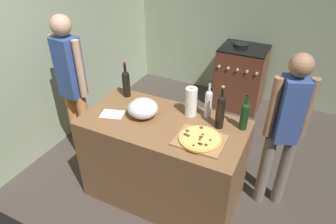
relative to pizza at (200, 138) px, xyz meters
name	(u,v)px	position (x,y,z in m)	size (l,w,h in m)	color
ground_plane	(201,146)	(-0.33, 1.05, -0.96)	(3.99, 3.74, 0.02)	#3F3833
kitchen_wall_rear	(245,14)	(-0.33, 2.67, 0.35)	(3.99, 0.10, 2.60)	#99A889
kitchen_wall_left	(79,28)	(-2.08, 1.05, 0.35)	(0.10, 3.74, 2.60)	#99A889
counter	(164,160)	(-0.40, 0.12, -0.49)	(1.49, 0.77, 0.92)	brown
cutting_board	(200,140)	(0.00, 0.00, -0.02)	(0.40, 0.32, 0.02)	#9E7247
pizza	(200,138)	(0.00, 0.00, 0.00)	(0.36, 0.36, 0.03)	tan
mixing_bowl	(143,108)	(-0.61, 0.12, 0.06)	(0.28, 0.28, 0.17)	#B2B2B7
paper_towel_roll	(191,102)	(-0.23, 0.34, 0.11)	(0.11, 0.11, 0.28)	white
wine_bottle_amber	(245,115)	(0.27, 0.34, 0.11)	(0.07, 0.07, 0.34)	#143819
wine_bottle_dark	(126,82)	(-0.95, 0.38, 0.12)	(0.08, 0.08, 0.37)	black
wine_bottle_green	(208,103)	(-0.07, 0.38, 0.12)	(0.07, 0.07, 0.37)	silver
wine_bottle_clear	(220,110)	(0.07, 0.27, 0.14)	(0.08, 0.08, 0.40)	black
recipe_sheet	(112,114)	(-0.89, 0.02, -0.03)	(0.21, 0.15, 0.00)	white
stove	(241,77)	(-0.19, 2.27, -0.48)	(0.66, 0.60, 0.98)	brown
person_in_stripes	(72,83)	(-1.55, 0.24, 0.05)	(0.40, 0.22, 1.71)	#D88C4C
person_in_red	(285,128)	(0.60, 0.52, -0.04)	(0.34, 0.26, 1.60)	slate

